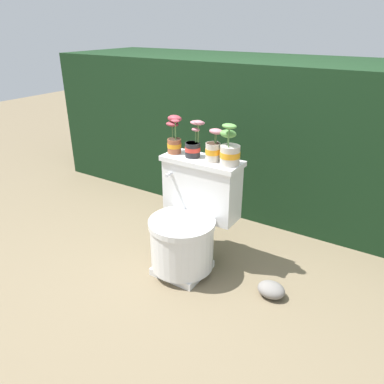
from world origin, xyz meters
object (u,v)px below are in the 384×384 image
object	(u,v)px
potted_plant_middle	(213,148)
potted_plant_midright	(230,150)
toilet	(190,222)
potted_plant_left	(174,137)
potted_plant_midleft	(194,144)
garden_stone	(271,290)

from	to	relation	value
potted_plant_middle	potted_plant_midright	distance (m)	0.11
toilet	potted_plant_middle	size ratio (longest dim) A/B	3.49
potted_plant_middle	potted_plant_midright	world-z (taller)	potted_plant_midright
potted_plant_left	potted_plant_midleft	size ratio (longest dim) A/B	1.02
potted_plant_midright	garden_stone	world-z (taller)	potted_plant_midright
potted_plant_midright	garden_stone	size ratio (longest dim) A/B	1.55
toilet	garden_stone	bearing A→B (deg)	-1.69
potted_plant_middle	garden_stone	world-z (taller)	potted_plant_middle
toilet	potted_plant_midleft	xyz separation A→B (m)	(-0.06, 0.14, 0.45)
potted_plant_midleft	potted_plant_midright	xyz separation A→B (m)	(0.25, -0.01, 0.00)
toilet	potted_plant_midright	distance (m)	0.51
potted_plant_left	garden_stone	size ratio (longest dim) A/B	1.45
potted_plant_middle	potted_plant_midright	xyz separation A→B (m)	(0.11, -0.00, 0.01)
toilet	potted_plant_middle	distance (m)	0.47
potted_plant_left	potted_plant_midleft	world-z (taller)	potted_plant_left
potted_plant_left	potted_plant_midright	xyz separation A→B (m)	(0.39, -0.01, -0.01)
garden_stone	potted_plant_middle	bearing A→B (deg)	162.52
potted_plant_midleft	potted_plant_midright	world-z (taller)	potted_plant_midright
potted_plant_left	potted_plant_midright	distance (m)	0.39
potted_plant_midleft	potted_plant_left	bearing A→B (deg)	178.08
potted_plant_left	potted_plant_midright	bearing A→B (deg)	-1.91
potted_plant_midleft	potted_plant_middle	bearing A→B (deg)	-2.01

